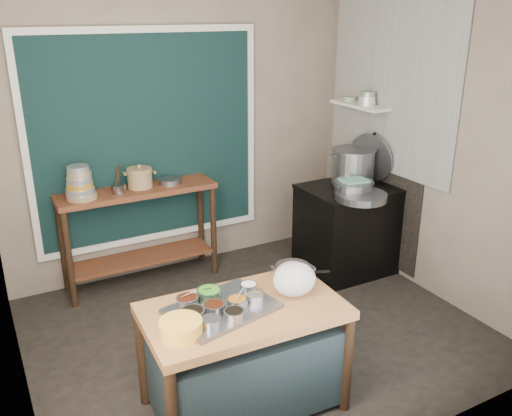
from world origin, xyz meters
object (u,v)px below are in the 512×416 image
condiment_tray (222,309)px  yellow_basin (181,328)px  stove_block (349,230)px  steamer (353,188)px  back_counter (140,236)px  saucepan (293,274)px  stock_pot (353,166)px  ceramic_crock (140,179)px  prep_table (244,358)px  utensil_cup (119,189)px

condiment_tray → yellow_basin: 0.35m
stove_block → steamer: 0.56m
back_counter → stove_block: (1.90, -0.73, -0.05)m
saucepan → stock_pot: bearing=64.8°
back_counter → saucepan: bearing=-75.5°
yellow_basin → saucepan: (0.89, 0.23, 0.02)m
condiment_tray → steamer: steamer is taller
yellow_basin → steamer: 2.51m
stove_block → ceramic_crock: size_ratio=3.70×
prep_table → steamer: size_ratio=3.28×
saucepan → steamer: 1.64m
prep_table → condiment_tray: 0.41m
steamer → stock_pot: bearing=54.2°
prep_table → stove_block: stove_block is taller
yellow_basin → ceramic_crock: 2.21m
back_counter → stove_block: bearing=-21.0°
condiment_tray → steamer: size_ratio=1.65×
utensil_cup → ceramic_crock: bearing=16.6°
prep_table → yellow_basin: size_ratio=5.01×
stove_block → steamer: steamer is taller
stove_block → stock_pot: 0.64m
utensil_cup → back_counter: bearing=14.4°
prep_table → utensil_cup: size_ratio=9.55×
back_counter → stock_pot: 2.16m
stove_block → stock_pot: stock_pot is taller
prep_table → stock_pot: size_ratio=2.84×
back_counter → yellow_basin: 2.19m
stove_block → saucepan: (-1.41, -1.18, 0.39)m
saucepan → ceramic_crock: ceramic_crock is taller
saucepan → stock_pot: (1.48, 1.27, 0.24)m
condiment_tray → utensil_cup: bearing=92.8°
steamer → ceramic_crock: bearing=151.9°
stove_block → saucepan: bearing=-140.1°
prep_table → yellow_basin: yellow_basin is taller
condiment_tray → saucepan: saucepan is taller
ceramic_crock → steamer: ceramic_crock is taller
utensil_cup → ceramic_crock: (0.22, 0.07, 0.04)m
condiment_tray → yellow_basin: bearing=-157.3°
steamer → stove_block: bearing=56.2°
condiment_tray → stove_block: bearing=32.7°
saucepan → condiment_tray: bearing=-146.4°
saucepan → ceramic_crock: bearing=127.4°
condiment_tray → prep_table: bearing=-12.3°
stove_block → stock_pot: size_ratio=2.04×
stock_pot → steamer: 0.35m
prep_table → stock_pot: (1.92, 1.39, 0.68)m
back_counter → condiment_tray: back_counter is taller
condiment_tray → yellow_basin: (-0.32, -0.13, 0.03)m
ceramic_crock → stock_pot: bearing=-18.7°
prep_table → stove_block: 2.26m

